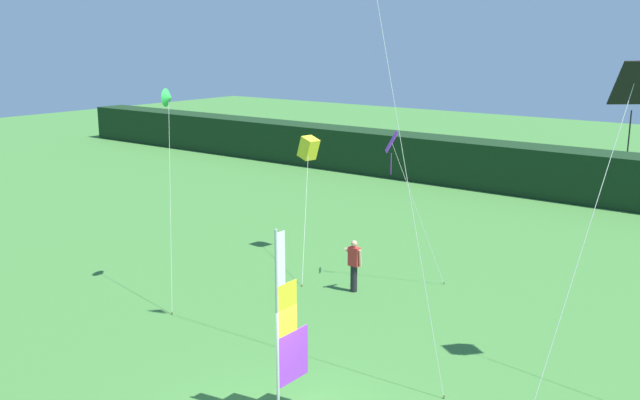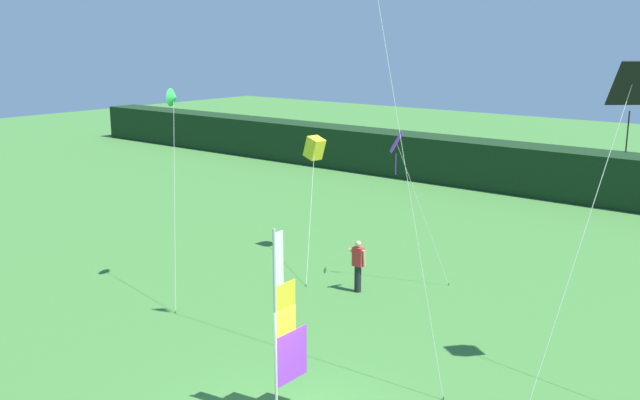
% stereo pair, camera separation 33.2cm
% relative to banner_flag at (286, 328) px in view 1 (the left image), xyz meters
% --- Properties ---
extents(distant_treeline, '(80.00, 2.40, 2.48)m').
position_rel_banner_flag_xyz_m(distant_treeline, '(0.30, 24.85, -0.81)').
color(distant_treeline, black).
rests_on(distant_treeline, ground).
extents(banner_flag, '(0.06, 1.03, 4.28)m').
position_rel_banner_flag_xyz_m(banner_flag, '(0.00, 0.00, 0.00)').
color(banner_flag, '#B7B7BC').
rests_on(banner_flag, ground).
extents(person_mid_field, '(0.55, 0.48, 1.71)m').
position_rel_banner_flag_xyz_m(person_mid_field, '(-3.30, 7.23, -1.14)').
color(person_mid_field, black).
rests_on(person_mid_field, ground).
extents(kite_black_diamond_1, '(1.16, 3.67, 7.66)m').
position_rel_banner_flag_xyz_m(kite_black_diamond_1, '(5.86, 1.94, 4.85)').
color(kite_black_diamond_1, brown).
rests_on(kite_black_diamond_1, ground).
extents(kite_green_delta_2, '(1.69, 1.84, 6.48)m').
position_rel_banner_flag_xyz_m(kite_green_delta_2, '(-7.91, 3.86, 4.10)').
color(kite_green_delta_2, brown).
rests_on(kite_green_delta_2, ground).
extents(kite_purple_diamond_3, '(1.91, 1.27, 5.07)m').
position_rel_banner_flag_xyz_m(kite_purple_diamond_3, '(-2.81, 8.71, 2.42)').
color(kite_purple_diamond_3, brown).
rests_on(kite_purple_diamond_3, ground).
extents(kite_yellow_box_4, '(2.63, 3.48, 4.46)m').
position_rel_banner_flag_xyz_m(kite_yellow_box_4, '(-7.10, 9.70, 1.95)').
color(kite_yellow_box_4, brown).
rests_on(kite_yellow_box_4, ground).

